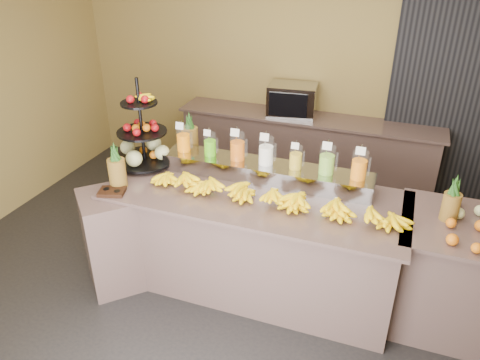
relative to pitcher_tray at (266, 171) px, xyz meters
The scene contains 20 objects.
ground 1.16m from the pitcher_tray, 90.43° to the right, with size 6.00×6.00×0.00m, color black.
room_envelope 0.91m from the pitcher_tray, 48.36° to the left, with size 6.04×5.02×2.82m.
buffet_counter 0.64m from the pitcher_tray, 110.50° to the right, with size 2.75×1.25×0.93m.
right_counter 1.79m from the pitcher_tray, ahead, with size 1.08×0.88×0.93m.
back_ledge 1.75m from the pitcher_tray, 90.15° to the left, with size 3.10×0.55×0.93m.
pitcher_tray is the anchor object (origin of this frame).
juice_pitcher_orange_a 0.80m from the pitcher_tray, behind, with size 0.13×0.13×0.31m.
juice_pitcher_green 0.55m from the pitcher_tray, behind, with size 0.11×0.12×0.27m.
juice_pitcher_orange_b 0.32m from the pitcher_tray, behind, with size 0.13×0.14×0.32m.
juice_pitcher_milk 0.18m from the pitcher_tray, 100.45° to the right, with size 0.13×0.13×0.32m.
juice_pitcher_lemon 0.31m from the pitcher_tray, ahead, with size 0.11×0.11×0.27m.
juice_pitcher_lime 0.55m from the pitcher_tray, ahead, with size 0.13×0.13×0.31m.
juice_pitcher_orange_c 0.80m from the pitcher_tray, ahead, with size 0.13×0.13×0.31m.
banana_heap 0.39m from the pitcher_tray, 67.51° to the right, with size 2.18×0.20×0.18m.
fruit_stand 1.13m from the pitcher_tray, behind, with size 0.71×0.71×0.82m.
condiment_caddy 1.31m from the pitcher_tray, 148.57° to the right, with size 0.21×0.16×0.03m, color black.
pineapple_left_a 1.26m from the pitcher_tray, 153.86° to the right, with size 0.15×0.15×0.41m.
pineapple_left_b 0.86m from the pitcher_tray, 164.89° to the left, with size 0.15×0.15×0.44m.
right_fruit_pile 1.64m from the pitcher_tray, ahead, with size 0.41×0.40×0.22m.
oven_warmer 1.69m from the pitcher_tray, 96.84° to the left, with size 0.55×0.38×0.36m, color gray.
Camera 1 is at (1.05, -2.89, 2.84)m, focal length 35.00 mm.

